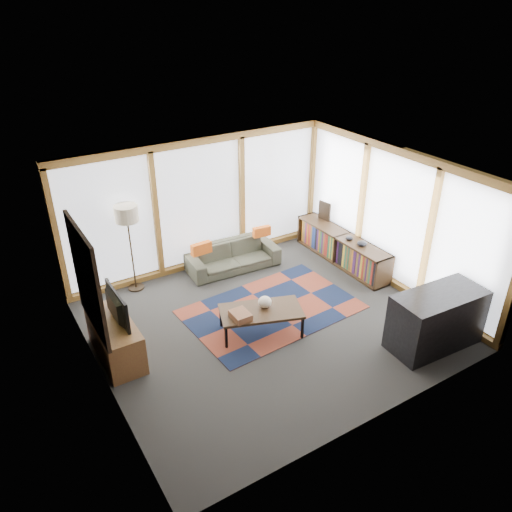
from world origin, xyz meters
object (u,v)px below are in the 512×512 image
sofa (233,256)px  coffee_table (261,321)px  bar_counter (436,320)px  floor_lamp (131,249)px  bookshelf (342,248)px  tv_console (115,339)px  television (112,307)px

sofa → coffee_table: bearing=-103.6°
coffee_table → bar_counter: (2.15, -1.68, 0.25)m
floor_lamp → sofa: bearing=-8.4°
bar_counter → bookshelf: bearing=82.8°
sofa → bar_counter: 4.06m
sofa → coffee_table: (-0.66, -2.10, -0.05)m
sofa → tv_console: 3.20m
sofa → bookshelf: bearing=-21.1°
floor_lamp → coffee_table: floor_lamp is taller
sofa → floor_lamp: floor_lamp is taller
television → bar_counter: television is taller
coffee_table → bar_counter: bar_counter is taller
bookshelf → television: 4.90m
coffee_table → tv_console: size_ratio=1.03×
bar_counter → coffee_table: bearing=145.3°
floor_lamp → bar_counter: 5.33m
sofa → floor_lamp: 2.04m
bookshelf → bar_counter: (-0.53, -2.84, 0.16)m
coffee_table → bar_counter: 2.74m
bookshelf → bar_counter: bearing=-100.5°
coffee_table → bookshelf: (2.67, 1.17, 0.09)m
tv_console → television: 0.57m
floor_lamp → television: bearing=-117.1°
sofa → bookshelf: bookshelf is taller
bookshelf → television: bearing=-173.9°
tv_console → bar_counter: 4.92m
television → floor_lamp: bearing=-27.9°
sofa → floor_lamp: bearing=175.4°
sofa → bar_counter: size_ratio=1.25×
television → bookshelf: bearing=-84.7°
bookshelf → tv_console: bearing=-173.8°
floor_lamp → bookshelf: 4.17m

